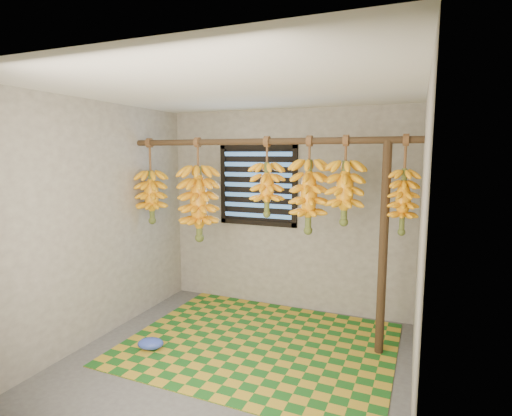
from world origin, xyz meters
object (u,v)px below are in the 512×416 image
at_px(woven_mat, 260,343).
at_px(plastic_bag, 151,344).
at_px(banana_bunch_d, 309,196).
at_px(banana_bunch_a, 151,197).
at_px(banana_bunch_f, 403,201).
at_px(banana_bunch_b, 199,203).
at_px(banana_bunch_e, 345,193).
at_px(support_post, 383,250).
at_px(banana_bunch_c, 267,189).

distance_m(woven_mat, plastic_bag, 1.06).
bearing_deg(banana_bunch_d, banana_bunch_a, 180.00).
height_order(banana_bunch_a, banana_bunch_f, same).
xyz_separation_m(banana_bunch_b, banana_bunch_e, (1.56, 0.00, 0.17)).
bearing_deg(banana_bunch_b, plastic_bag, -98.96).
bearing_deg(banana_bunch_f, support_post, -180.00).
bearing_deg(banana_bunch_e, plastic_bag, -155.65).
relative_size(plastic_bag, banana_bunch_f, 0.28).
bearing_deg(banana_bunch_f, banana_bunch_e, -180.00).
bearing_deg(plastic_bag, support_post, 20.39).
relative_size(banana_bunch_c, banana_bunch_f, 0.90).
height_order(support_post, plastic_bag, support_post).
xyz_separation_m(support_post, banana_bunch_d, (-0.71, 0.00, 0.47)).
relative_size(banana_bunch_b, banana_bunch_c, 1.38).
distance_m(banana_bunch_c, banana_bunch_f, 1.29).
bearing_deg(plastic_bag, woven_mat, 28.31).
xyz_separation_m(plastic_bag, banana_bunch_b, (0.12, 0.76, 1.28)).
relative_size(banana_bunch_b, banana_bunch_e, 1.33).
bearing_deg(banana_bunch_e, support_post, 0.00).
distance_m(banana_bunch_c, banana_bunch_e, 0.78).
relative_size(support_post, banana_bunch_f, 2.25).
xyz_separation_m(support_post, banana_bunch_b, (-1.93, 0.00, 0.35)).
bearing_deg(support_post, banana_bunch_b, 180.00).
bearing_deg(banana_bunch_b, banana_bunch_d, 0.00).
relative_size(support_post, plastic_bag, 7.91).
bearing_deg(banana_bunch_e, banana_bunch_b, 180.00).
height_order(banana_bunch_a, banana_bunch_c, same).
distance_m(support_post, banana_bunch_c, 1.26).
bearing_deg(banana_bunch_f, banana_bunch_a, -180.00).
distance_m(banana_bunch_a, banana_bunch_b, 0.62).
height_order(woven_mat, banana_bunch_c, banana_bunch_c).
distance_m(plastic_bag, banana_bunch_d, 2.09).
height_order(banana_bunch_a, banana_bunch_e, same).
bearing_deg(banana_bunch_c, plastic_bag, -140.01).
height_order(banana_bunch_c, banana_bunch_e, same).
height_order(woven_mat, banana_bunch_e, banana_bunch_e).
bearing_deg(banana_bunch_d, support_post, 0.00).
height_order(support_post, woven_mat, support_post).
xyz_separation_m(plastic_bag, banana_bunch_f, (2.20, 0.76, 1.40)).
bearing_deg(banana_bunch_d, banana_bunch_e, 0.00).
bearing_deg(woven_mat, banana_bunch_d, 32.51).
bearing_deg(banana_bunch_d, banana_bunch_b, 180.00).
relative_size(banana_bunch_a, banana_bunch_b, 0.86).
height_order(banana_bunch_b, banana_bunch_d, same).
bearing_deg(plastic_bag, banana_bunch_a, 123.21).
xyz_separation_m(banana_bunch_d, banana_bunch_e, (0.34, 0.00, 0.05)).
relative_size(support_post, woven_mat, 0.78).
distance_m(support_post, banana_bunch_d, 0.85).
xyz_separation_m(support_post, woven_mat, (-1.12, -0.26, -0.99)).
bearing_deg(support_post, woven_mat, -166.96).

